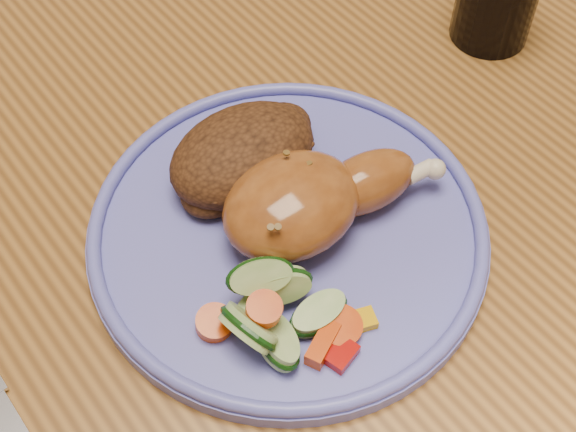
{
  "coord_description": "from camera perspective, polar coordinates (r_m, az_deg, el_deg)",
  "views": [
    {
      "loc": [
        -0.23,
        -0.31,
        1.22
      ],
      "look_at": [
        -0.03,
        -0.06,
        0.78
      ],
      "focal_mm": 50.0,
      "sensor_mm": 36.0,
      "label": 1
    }
  ],
  "objects": [
    {
      "name": "vegetable_pile",
      "position": [
        0.51,
        -0.73,
        -6.86
      ],
      "size": [
        0.1,
        0.1,
        0.05
      ],
      "color": "#A50A05",
      "rests_on": "plate"
    },
    {
      "name": "plate_rim",
      "position": [
        0.55,
        0.0,
        -0.61
      ],
      "size": [
        0.28,
        0.28,
        0.01
      ],
      "primitive_type": "torus",
      "color": "#595BBF",
      "rests_on": "plate"
    },
    {
      "name": "plate",
      "position": [
        0.56,
        0.0,
        -1.25
      ],
      "size": [
        0.28,
        0.28,
        0.01
      ],
      "primitive_type": "cylinder",
      "color": "#595BBF",
      "rests_on": "dining_table"
    },
    {
      "name": "rice_pilaf",
      "position": [
        0.58,
        -3.09,
        4.44
      ],
      "size": [
        0.12,
        0.08,
        0.05
      ],
      "color": "#452511",
      "rests_on": "plate"
    },
    {
      "name": "dining_table",
      "position": [
        0.67,
        -1.11,
        -1.03
      ],
      "size": [
        0.9,
        1.4,
        0.75
      ],
      "color": "brown",
      "rests_on": "ground"
    },
    {
      "name": "chicken_leg",
      "position": [
        0.54,
        1.61,
        1.17
      ],
      "size": [
        0.16,
        0.08,
        0.05
      ],
      "color": "brown",
      "rests_on": "plate"
    },
    {
      "name": "chair_far",
      "position": [
        1.21,
        -19.73,
        13.78
      ],
      "size": [
        0.42,
        0.42,
        0.91
      ],
      "color": "#4C2D16",
      "rests_on": "ground"
    }
  ]
}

